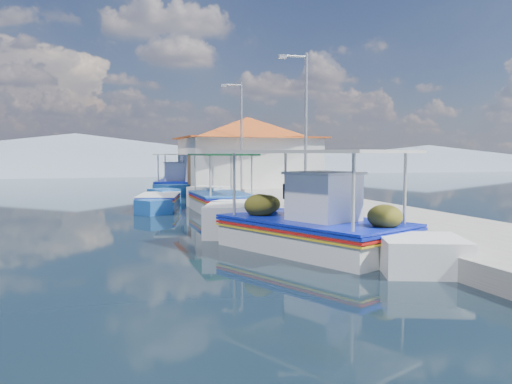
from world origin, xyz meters
name	(u,v)px	position (x,y,z in m)	size (l,w,h in m)	color
ground	(203,231)	(0.00, 0.00, 0.00)	(160.00, 160.00, 0.00)	black
quay	(297,202)	(5.90, 6.00, 0.25)	(5.00, 44.00, 0.50)	#A3A099
bollards	(260,196)	(3.80, 5.25, 0.65)	(0.20, 17.20, 0.30)	#A5A8AD
main_caique	(314,229)	(2.04, -4.47, 0.57)	(4.89, 8.28, 2.97)	white
caique_green_canopy	(221,202)	(2.01, 5.40, 0.42)	(2.38, 7.62, 2.85)	white
caique_blue_hull	(158,203)	(-0.53, 7.29, 0.28)	(2.66, 5.66, 1.04)	#1C56AB
caique_far	(176,185)	(1.87, 16.90, 0.53)	(3.72, 7.83, 2.84)	#1C56AB
harbor_building	(248,150)	(6.20, 15.00, 2.78)	(10.49, 10.49, 4.40)	white
lamp_post_near	(304,121)	(4.51, 2.00, 3.85)	(1.21, 0.14, 6.00)	#A5A8AD
lamp_post_far	(240,131)	(4.51, 11.00, 3.85)	(1.21, 0.14, 6.00)	#A5A8AD
mountain_ridge	(163,157)	(6.54, 56.00, 2.04)	(171.40, 96.00, 5.50)	gray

